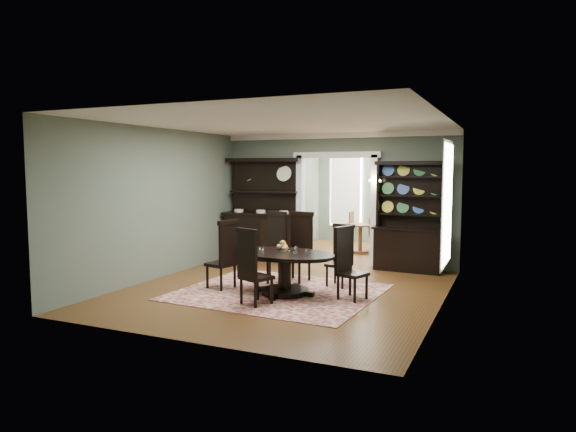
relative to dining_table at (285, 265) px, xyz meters
The scene contains 19 objects.
room 1.11m from the dining_table, 115.25° to the left, with size 5.51×6.01×3.01m.
parlor 5.86m from the dining_table, 91.34° to the left, with size 3.51×3.50×3.01m.
doorway_trim 3.43m from the dining_table, 92.39° to the left, with size 2.08×0.25×2.57m.
right_window 3.02m from the dining_table, 24.64° to the left, with size 0.15×1.47×2.12m.
wall_sconce 3.48m from the dining_table, 75.24° to the left, with size 0.27×0.21×0.21m.
rug 0.53m from the dining_table, 154.00° to the left, with size 3.37×2.95×0.01m, color maroon.
dining_table is the anchor object (origin of this frame).
centerpiece 0.29m from the dining_table, 138.58° to the left, with size 1.20×0.77×0.20m.
chair_far_left 1.16m from the dining_table, 125.52° to the left, with size 0.65×0.63×1.36m.
chair_far_mid 1.15m from the dining_table, 99.67° to the left, with size 0.57×0.54×1.35m.
chair_far_right 1.25m from the dining_table, 55.84° to the left, with size 0.49×0.47×1.16m.
chair_end_left 1.16m from the dining_table, behind, with size 0.54×0.56×1.27m.
chair_end_right 1.11m from the dining_table, ahead, with size 0.55×0.57×1.23m.
chair_near 0.93m from the dining_table, 101.33° to the right, with size 0.59×0.58×1.25m.
sideboard 3.54m from the dining_table, 122.84° to the left, with size 1.90×0.82×2.44m.
welsh_dresser 3.40m from the dining_table, 62.05° to the left, with size 1.54×0.64×2.35m.
parlor_table 4.82m from the dining_table, 90.08° to the left, with size 0.82×0.82×0.76m.
parlor_chair_left 5.11m from the dining_table, 95.13° to the left, with size 0.44×0.44×1.05m.
parlor_chair_right 5.05m from the dining_table, 86.26° to the left, with size 0.40×0.39×0.93m.
Camera 1 is at (3.75, -8.28, 2.20)m, focal length 32.00 mm.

